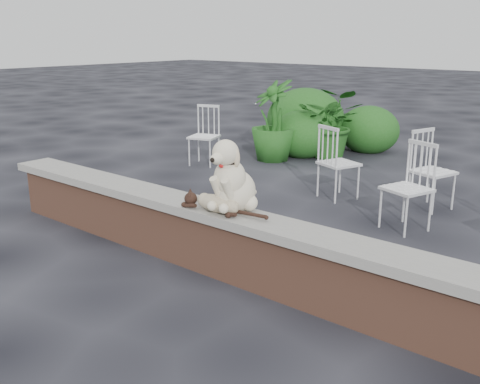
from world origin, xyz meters
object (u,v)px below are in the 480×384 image
Objects in this scene: chair_e at (433,170)px; potted_plant_a at (333,123)px; cat at (217,203)px; potted_plant_b at (273,120)px; chair_b at (407,187)px; chair_a at (204,136)px; dog at (235,173)px; chair_c at (339,162)px.

potted_plant_a reaches higher than chair_e.
cat is 4.61m from potted_plant_b.
cat is 1.04× the size of chair_b.
dog is at bearing -62.18° from chair_a.
chair_c and chair_a have the same top height.
potted_plant_a is at bearing 49.67° from potted_plant_b.
dog is 3.00m from chair_e.
chair_b is at bearing -158.00° from chair_e.
chair_e is (0.62, 2.91, -0.43)m from dog.
potted_plant_a reaches higher than cat.
chair_b is 1.00× the size of chair_e.
dog is 0.68× the size of chair_b.
cat is at bearing 119.26° from chair_c.
chair_a is at bearing -173.67° from chair_b.
chair_a is at bearing -124.07° from potted_plant_b.
chair_c is 1.00× the size of chair_a.
chair_a is at bearing -127.00° from potted_plant_a.
cat is 0.82× the size of potted_plant_a.
dog is 0.65× the size of cat.
chair_b is 3.58m from potted_plant_a.
dog is at bearing 121.44° from chair_c.
chair_e is at bearing 74.77° from dog.
chair_b is 3.61m from potted_plant_b.
chair_a is (-2.98, 3.02, -0.19)m from cat.
chair_b is 0.71× the size of potted_plant_b.
cat is 5.05m from potted_plant_a.
chair_c is at bearing -25.29° from chair_a.
chair_b is at bearing 67.78° from dog.
chair_c is 1.13m from chair_e.
chair_b is at bearing -47.13° from potted_plant_a.
chair_c is 1.00× the size of chair_e.
dog reaches higher than cat.
chair_b and chair_e have the same top height.
cat is at bearing -59.70° from potted_plant_b.
potted_plant_b is (-0.66, -0.78, 0.07)m from potted_plant_a.
cat is at bearing -175.17° from chair_e.
potted_plant_b is at bearing 36.88° from chair_a.
dog is 0.68× the size of chair_c.
potted_plant_a is (-2.36, 1.71, 0.12)m from chair_e.
chair_b is 3.85m from chair_a.
potted_plant_b is at bearing 117.17° from cat.
potted_plant_a is at bearing -36.37° from chair_c.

